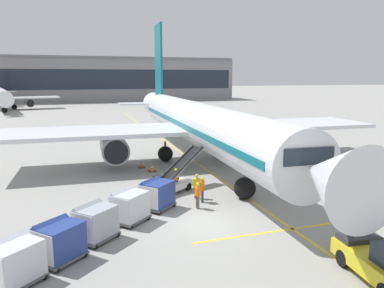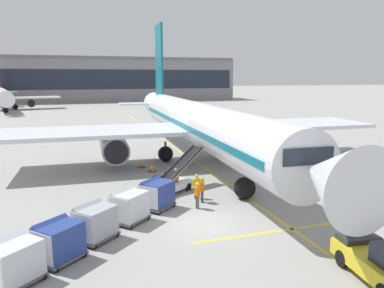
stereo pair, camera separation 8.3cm
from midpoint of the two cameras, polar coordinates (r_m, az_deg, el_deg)
name	(u,v)px [view 1 (the left image)]	position (r m, az deg, el deg)	size (l,w,h in m)	color
ground_plane	(203,223)	(21.83, 1.66, -12.12)	(600.00, 600.00, 0.00)	gray
parked_airplane	(196,123)	(36.12, 0.59, 3.25)	(36.56, 46.85, 15.73)	silver
belt_loader	(172,180)	(27.16, -3.13, -5.64)	(5.00, 4.17, 3.01)	silver
baggage_cart_lead	(157,194)	(23.77, -5.56, -7.68)	(2.57, 2.53, 1.91)	#515156
baggage_cart_second	(129,206)	(21.90, -9.80, -9.39)	(2.57, 2.53, 1.91)	#515156
baggage_cart_third	(95,222)	(19.98, -14.91, -11.57)	(2.57, 2.53, 1.91)	#515156
baggage_cart_fourth	(59,241)	(18.36, -20.07, -13.89)	(2.57, 2.53, 1.91)	#515156
baggage_cart_fifth	(14,261)	(17.19, -25.99, -16.05)	(2.57, 2.53, 1.91)	#515156
ground_crew_by_loader	(202,188)	(24.87, 1.54, -6.82)	(0.39, 0.52, 1.74)	#333847
ground_crew_by_carts	(198,194)	(23.71, 0.78, -7.69)	(0.30, 0.57, 1.74)	#514C42
ground_crew_marshaller	(197,184)	(25.64, 0.64, -6.29)	(0.57, 0.28, 1.74)	#514C42
ground_crew_wingwalker	(176,178)	(27.17, -2.58, -5.34)	(0.53, 0.37, 1.74)	#514C42
safety_cone_engine_keepout	(141,164)	(34.66, -7.91, -3.13)	(0.57, 0.57, 0.65)	black
safety_cone_wingtip	(152,168)	(33.15, -6.27, -3.66)	(0.63, 0.63, 0.72)	black
apron_guidance_line_lead_in	(197,163)	(35.98, 0.78, -3.04)	(0.20, 110.00, 0.01)	yellow
apron_guidance_line_stop_bar	(294,229)	(21.79, 15.49, -12.54)	(12.00, 0.20, 0.01)	yellow
terminal_building	(97,79)	(134.10, -14.51, 9.67)	(95.28, 16.93, 15.01)	gray
distant_airplane	(2,96)	(105.28, -27.42, 6.56)	(27.74, 36.40, 12.41)	white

